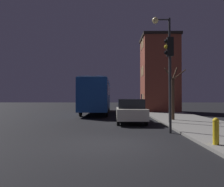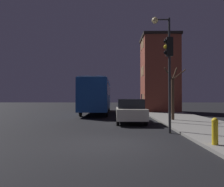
{
  "view_description": "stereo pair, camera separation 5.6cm",
  "coord_description": "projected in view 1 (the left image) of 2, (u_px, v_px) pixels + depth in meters",
  "views": [
    {
      "loc": [
        0.04,
        -8.04,
        1.72
      ],
      "look_at": [
        -0.16,
        13.19,
        2.06
      ],
      "focal_mm": 35.0,
      "sensor_mm": 36.0,
      "label": 1
    },
    {
      "loc": [
        0.1,
        -8.04,
        1.72
      ],
      "look_at": [
        -0.16,
        13.19,
        2.06
      ],
      "focal_mm": 35.0,
      "sensor_mm": 36.0,
      "label": 2
    }
  ],
  "objects": [
    {
      "name": "ground_plane",
      "position": [
        113.0,
        144.0,
        8.01
      ],
      "size": [
        120.0,
        120.0,
        0.0
      ],
      "primitive_type": "plane",
      "color": "black"
    },
    {
      "name": "streetlamp",
      "position": [
        165.0,
        52.0,
        13.84
      ],
      "size": [
        1.17,
        0.4,
        6.68
      ],
      "color": "#28282B",
      "rests_on": "sidewalk"
    },
    {
      "name": "bare_tree",
      "position": [
        173.0,
        94.0,
        15.43
      ],
      "size": [
        1.57,
        1.41,
        3.75
      ],
      "color": "#473323",
      "rests_on": "sidewalk"
    },
    {
      "name": "car_mid_lane",
      "position": [
        127.0,
        106.0,
        22.87
      ],
      "size": [
        1.75,
        3.99,
        1.54
      ],
      "color": "#B7BABF",
      "rests_on": "ground"
    },
    {
      "name": "brick_building",
      "position": [
        159.0,
        73.0,
        25.2
      ],
      "size": [
        4.15,
        4.3,
        8.63
      ],
      "color": "brown",
      "rests_on": "sidewalk"
    },
    {
      "name": "bus",
      "position": [
        97.0,
        94.0,
        22.92
      ],
      "size": [
        2.52,
        11.42,
        3.43
      ],
      "color": "#194793",
      "rests_on": "ground"
    },
    {
      "name": "fire_hydrant",
      "position": [
        216.0,
        130.0,
        7.32
      ],
      "size": [
        0.21,
        0.21,
        0.91
      ],
      "color": "gold",
      "rests_on": "sidewalk"
    },
    {
      "name": "traffic_light",
      "position": [
        169.0,
        65.0,
        10.4
      ],
      "size": [
        0.43,
        0.24,
        4.57
      ],
      "color": "#28282B",
      "rests_on": "ground"
    },
    {
      "name": "car_near_lane",
      "position": [
        130.0,
        111.0,
        14.51
      ],
      "size": [
        1.85,
        4.35,
        1.58
      ],
      "color": "beige",
      "rests_on": "ground"
    }
  ]
}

